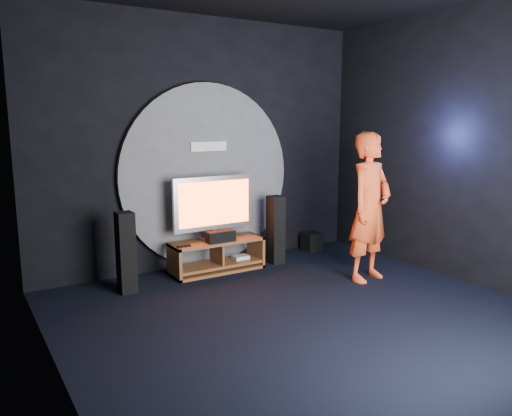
% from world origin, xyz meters
% --- Properties ---
extents(floor, '(5.00, 5.00, 0.00)m').
position_xyz_m(floor, '(0.00, 0.00, 0.00)').
color(floor, black).
rests_on(floor, ground).
extents(back_wall, '(5.00, 0.04, 3.50)m').
position_xyz_m(back_wall, '(0.00, 2.50, 1.75)').
color(back_wall, black).
rests_on(back_wall, ground).
extents(left_wall, '(0.04, 5.00, 3.50)m').
position_xyz_m(left_wall, '(-2.50, 0.00, 1.75)').
color(left_wall, black).
rests_on(left_wall, ground).
extents(right_wall, '(0.04, 5.00, 3.50)m').
position_xyz_m(right_wall, '(2.50, 0.00, 1.75)').
color(right_wall, black).
rests_on(right_wall, ground).
extents(wall_disc_panel, '(2.60, 0.11, 2.60)m').
position_xyz_m(wall_disc_panel, '(0.00, 2.44, 1.30)').
color(wall_disc_panel, '#515156').
rests_on(wall_disc_panel, ground).
extents(media_console, '(1.31, 0.45, 0.45)m').
position_xyz_m(media_console, '(-0.06, 2.05, 0.20)').
color(media_console, brown).
rests_on(media_console, ground).
extents(tv, '(1.20, 0.22, 0.88)m').
position_xyz_m(tv, '(-0.07, 2.12, 0.93)').
color(tv, '#B4B5BC').
rests_on(tv, media_console).
extents(center_speaker, '(0.40, 0.15, 0.15)m').
position_xyz_m(center_speaker, '(-0.07, 1.93, 0.53)').
color(center_speaker, black).
rests_on(center_speaker, media_console).
extents(remote, '(0.18, 0.05, 0.02)m').
position_xyz_m(remote, '(-0.61, 1.93, 0.46)').
color(remote, black).
rests_on(remote, media_console).
extents(tower_speaker_left, '(0.20, 0.22, 1.00)m').
position_xyz_m(tower_speaker_left, '(-1.40, 1.87, 0.50)').
color(tower_speaker_left, black).
rests_on(tower_speaker_left, ground).
extents(tower_speaker_right, '(0.20, 0.22, 1.00)m').
position_xyz_m(tower_speaker_right, '(0.86, 1.96, 0.50)').
color(tower_speaker_right, black).
rests_on(tower_speaker_right, ground).
extents(subwoofer, '(0.26, 0.26, 0.29)m').
position_xyz_m(subwoofer, '(1.75, 2.25, 0.15)').
color(subwoofer, black).
rests_on(subwoofer, ground).
extents(player, '(0.79, 0.61, 1.94)m').
position_xyz_m(player, '(1.48, 0.69, 0.97)').
color(player, '#F95222').
rests_on(player, ground).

